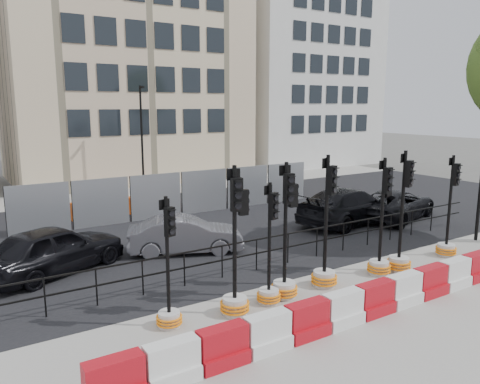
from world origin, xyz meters
TOP-DOWN VIEW (x-y plane):
  - ground at (0.00, 0.00)m, footprint 120.00×120.00m
  - sidewalk_near at (0.00, -3.00)m, footprint 40.00×6.00m
  - road at (0.00, 7.00)m, footprint 40.00×14.00m
  - sidewalk_far at (0.00, 16.00)m, footprint 40.00×4.00m
  - building_cream at (2.00, 21.99)m, footprint 15.00×10.06m
  - building_white at (17.00, 21.99)m, footprint 12.00×9.06m
  - kerb_railing at (0.00, 1.20)m, footprint 18.00×0.04m
  - heras_fencing at (-0.49, 9.71)m, footprint 14.33×1.72m
  - lamp_post_far at (0.50, 14.98)m, footprint 0.12×0.56m
  - barrier_row at (0.00, -2.80)m, footprint 14.65×0.50m
  - traffic_signal_a at (-4.93, -0.78)m, footprint 0.59×0.59m
  - traffic_signal_b at (-3.33, -1.03)m, footprint 0.71×0.71m
  - traffic_signal_c at (-2.28, -0.95)m, footprint 0.61×0.61m
  - traffic_signal_d at (-1.72, -0.87)m, footprint 0.70×0.70m
  - traffic_signal_e at (-0.32, -0.85)m, footprint 0.72×0.72m
  - traffic_signal_f at (1.69, -1.02)m, footprint 0.69×0.69m
  - traffic_signal_g at (2.42, -1.14)m, footprint 0.72×0.72m
  - traffic_signal_h at (4.92, -1.03)m, footprint 0.66×0.66m
  - car_a at (-6.40, 4.26)m, footprint 5.00×5.66m
  - car_b at (-2.24, 3.93)m, footprint 4.06×4.78m
  - car_c at (5.34, 3.87)m, footprint 3.78×5.92m
  - car_d at (7.64, 3.36)m, footprint 4.71×5.89m

SIDE VIEW (x-z plane):
  - ground at x=0.00m, z-range 0.00..0.00m
  - sidewalk_near at x=0.00m, z-range 0.00..0.02m
  - sidewalk_far at x=0.00m, z-range 0.00..0.02m
  - road at x=0.00m, z-range 0.00..0.03m
  - barrier_row at x=0.00m, z-range -0.03..0.77m
  - traffic_signal_a at x=-4.93m, z-range -0.89..2.13m
  - car_b at x=-2.24m, z-range 0.00..1.26m
  - traffic_signal_c at x=-2.28m, z-range -0.91..2.20m
  - car_d at x=7.64m, z-range 0.00..1.31m
  - kerb_railing at x=0.00m, z-range 0.19..1.19m
  - traffic_signal_h at x=4.92m, z-range -0.99..2.38m
  - heras_fencing at x=-0.49m, z-range -0.29..1.71m
  - car_a at x=-6.40m, z-range 0.00..1.48m
  - traffic_signal_g at x=2.42m, z-range -1.07..2.58m
  - traffic_signal_e at x=-0.32m, z-range -1.07..2.59m
  - car_c at x=5.34m, z-range 0.00..1.52m
  - traffic_signal_f at x=1.69m, z-range -0.91..2.57m
  - traffic_signal_d at x=-1.72m, z-range -0.93..2.63m
  - traffic_signal_b at x=-3.33m, z-range -0.94..2.66m
  - lamp_post_far at x=0.50m, z-range 0.22..6.22m
  - building_white at x=17.00m, z-range 0.00..16.00m
  - building_cream at x=2.00m, z-range 0.00..18.00m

